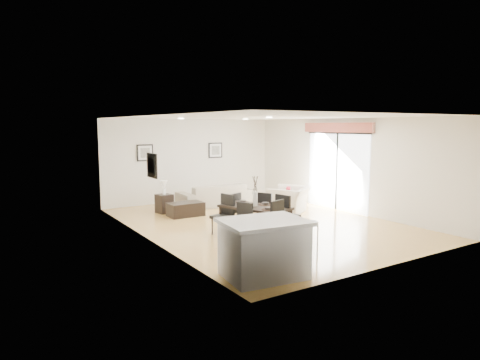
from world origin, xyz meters
TOP-DOWN VIEW (x-y plane):
  - ground at (0.00, 0.00)m, footprint 8.00×8.00m
  - wall_back at (0.00, 4.00)m, footprint 6.00×0.04m
  - wall_front at (0.00, -4.00)m, footprint 6.00×0.04m
  - wall_left at (-3.00, 0.00)m, footprint 0.04×8.00m
  - wall_right at (3.00, 0.00)m, footprint 0.04×8.00m
  - ceiling at (0.00, 0.00)m, footprint 6.00×8.00m
  - sofa at (0.19, 2.73)m, footprint 2.34×0.94m
  - armchair at (1.41, 0.62)m, footprint 1.50×1.46m
  - courtyard_plant_a at (5.87, 0.01)m, footprint 0.69×0.65m
  - courtyard_plant_b at (5.90, 1.04)m, footprint 0.39×0.39m
  - dining_table at (-0.79, -0.89)m, footprint 1.31×1.78m
  - dining_chair_wnear at (-1.36, -1.25)m, footprint 0.51×0.51m
  - dining_chair_wfar at (-1.35, -0.47)m, footprint 0.50×0.50m
  - dining_chair_enear at (-0.23, -1.30)m, footprint 0.49×0.49m
  - dining_chair_efar at (-0.22, -0.52)m, footprint 0.54×0.54m
  - dining_chair_head at (-0.81, -1.87)m, footprint 0.52×0.52m
  - dining_chair_foot at (-0.77, 0.11)m, footprint 0.47×0.47m
  - vase at (-0.79, -0.89)m, footprint 0.90×1.37m
  - coffee_table at (-1.26, 1.82)m, footprint 0.96×0.58m
  - side_table at (-1.58, 2.55)m, footprint 0.46×0.46m
  - table_lamp at (-1.58, 2.55)m, footprint 0.21×0.21m
  - cushion at (1.31, 0.52)m, footprint 0.31×0.32m
  - kitchen_island at (-2.23, -3.23)m, footprint 1.49×1.22m
  - bar_stool at (-1.28, -3.23)m, footprint 0.37×0.37m
  - framed_print_back_left at (-1.60, 3.97)m, footprint 0.52×0.04m
  - framed_print_back_right at (0.90, 3.97)m, footprint 0.52×0.04m
  - framed_print_left_wall at (-2.97, -0.20)m, footprint 0.04×0.52m
  - sliding_door at (2.96, 0.30)m, footprint 0.12×2.70m
  - courtyard at (6.16, 0.87)m, footprint 6.00×6.00m

SIDE VIEW (x-z plane):
  - ground at x=0.00m, z-range 0.00..0.00m
  - coffee_table at x=-1.26m, z-range 0.00..0.38m
  - side_table at x=-1.58m, z-range 0.00..0.54m
  - courtyard_plant_a at x=5.87m, z-range 0.00..0.62m
  - courtyard_plant_b at x=5.90m, z-range 0.00..0.63m
  - sofa at x=0.19m, z-range 0.00..0.68m
  - armchair at x=1.41m, z-range 0.00..0.74m
  - dining_chair_foot at x=-0.77m, z-range 0.05..0.88m
  - dining_chair_wnear at x=-1.36m, z-range 0.05..0.90m
  - kitchen_island at x=-2.23m, z-range 0.01..0.96m
  - dining_chair_efar at x=-0.22m, z-range 0.05..0.94m
  - dining_chair_wfar at x=-1.35m, z-range 0.05..0.98m
  - dining_chair_head at x=-0.81m, z-range 0.05..0.99m
  - dining_chair_enear at x=-0.23m, z-range 0.06..1.00m
  - cushion at x=1.31m, z-range 0.42..0.76m
  - dining_table at x=-0.79m, z-range 0.27..0.93m
  - bar_stool at x=-1.28m, z-range 0.29..1.11m
  - table_lamp at x=-1.58m, z-range 0.59..0.99m
  - courtyard at x=6.16m, z-range -0.08..1.92m
  - vase at x=-0.79m, z-range 0.60..1.30m
  - wall_back at x=0.00m, z-range 0.00..2.70m
  - wall_front at x=0.00m, z-range 0.00..2.70m
  - wall_left at x=-3.00m, z-range 0.00..2.70m
  - wall_right at x=3.00m, z-range 0.00..2.70m
  - framed_print_back_left at x=-1.60m, z-range 1.39..1.91m
  - framed_print_back_right at x=0.90m, z-range 1.39..1.91m
  - framed_print_left_wall at x=-2.97m, z-range 1.39..1.91m
  - sliding_door at x=2.96m, z-range 0.38..2.95m
  - ceiling at x=0.00m, z-range 2.69..2.71m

